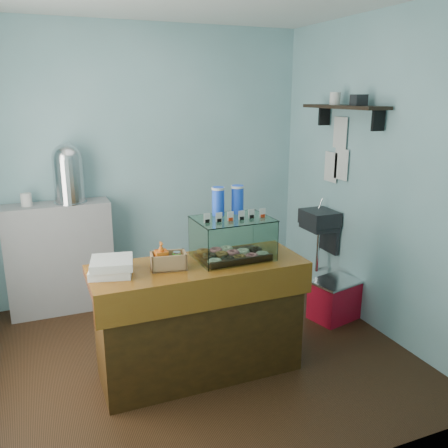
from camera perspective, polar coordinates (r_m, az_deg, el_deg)
name	(u,v)px	position (r m, az deg, el deg)	size (l,w,h in m)	color
ground	(190,355)	(4.13, -4.10, -15.45)	(3.50, 3.50, 0.00)	black
room_shell	(189,151)	(3.58, -4.27, 8.77)	(3.54, 3.04, 2.82)	#72A2A7
counter	(199,318)	(3.70, -2.99, -11.26)	(1.60, 0.60, 0.90)	#40240C
back_shelf	(60,258)	(4.96, -19.08, -3.87)	(1.00, 0.32, 1.10)	gray
display_case	(231,235)	(3.62, 0.85, -1.33)	(0.58, 0.43, 0.53)	#361910
condiment_crate	(167,259)	(3.42, -6.92, -4.23)	(0.27, 0.19, 0.20)	tan
pastry_boxes	(111,267)	(3.40, -13.39, -5.00)	(0.35, 0.35, 0.11)	silver
coffee_urn	(68,172)	(4.75, -18.26, 5.96)	(0.31, 0.31, 0.57)	silver
red_cooler	(334,299)	(4.76, 13.14, -8.81)	(0.52, 0.44, 0.39)	red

